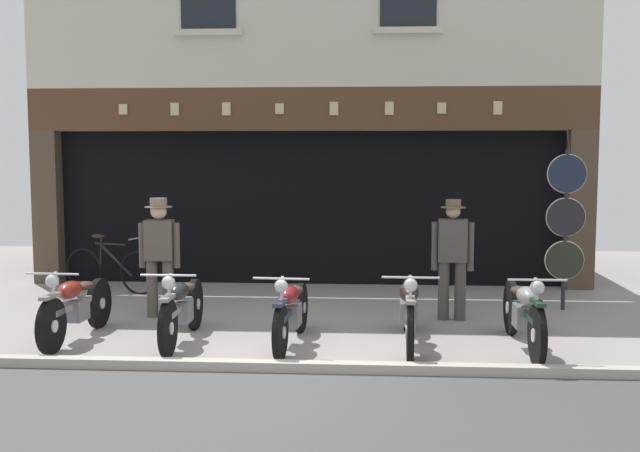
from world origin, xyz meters
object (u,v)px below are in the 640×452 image
object	(u,v)px
motorcycle_right	(524,312)
salesman_left	(159,251)
motorcycle_center_left	(182,307)
leaning_bicycle	(111,269)
shopkeeper_center	(452,254)
motorcycle_center_right	(409,309)
motorcycle_center	(291,310)
motorcycle_left	(76,306)
tyre_sign_pole	(566,219)
advert_board_near	(211,184)

from	to	relation	value
motorcycle_right	salesman_left	world-z (taller)	salesman_left
motorcycle_center_left	leaning_bicycle	size ratio (longest dim) A/B	1.17
salesman_left	shopkeeper_center	xyz separation A→B (m)	(3.95, 0.09, -0.02)
motorcycle_center_right	shopkeeper_center	world-z (taller)	shopkeeper_center
motorcycle_right	shopkeeper_center	xyz separation A→B (m)	(-0.66, 1.50, 0.46)
shopkeeper_center	motorcycle_center_right	bearing A→B (deg)	69.16
motorcycle_right	salesman_left	size ratio (longest dim) A/B	1.28
motorcycle_center	motorcycle_right	bearing A→B (deg)	-175.54
motorcycle_left	tyre_sign_pole	xyz separation A→B (m)	(6.26, 2.20, 0.89)
motorcycle_center_left	tyre_sign_pole	size ratio (longest dim) A/B	0.86
motorcycle_center_right	salesman_left	size ratio (longest dim) A/B	1.28
motorcycle_center	motorcycle_right	world-z (taller)	motorcycle_right
motorcycle_right	shopkeeper_center	bearing A→B (deg)	-66.89
motorcycle_center	tyre_sign_pole	xyz separation A→B (m)	(3.67, 2.27, 0.89)
motorcycle_left	salesman_left	xyz separation A→B (m)	(0.65, 1.35, 0.49)
motorcycle_left	motorcycle_center	world-z (taller)	motorcycle_left
salesman_left	leaning_bicycle	world-z (taller)	salesman_left
motorcycle_right	motorcycle_center	bearing A→B (deg)	-0.44
motorcycle_center_right	motorcycle_right	distance (m)	1.30
motorcycle_left	motorcycle_center_left	world-z (taller)	motorcycle_left
salesman_left	advert_board_near	size ratio (longest dim) A/B	1.67
motorcycle_center	leaning_bicycle	size ratio (longest dim) A/B	1.15
motorcycle_center	shopkeeper_center	distance (m)	2.56
motorcycle_left	motorcycle_center	bearing A→B (deg)	-178.35
motorcycle_center_right	leaning_bicycle	size ratio (longest dim) A/B	1.23
motorcycle_center_left	shopkeeper_center	xyz separation A→B (m)	(3.31, 1.45, 0.47)
motorcycle_center_right	tyre_sign_pole	bearing A→B (deg)	-135.33
motorcycle_center_left	tyre_sign_pole	xyz separation A→B (m)	(4.97, 2.21, 0.88)
motorcycle_right	motorcycle_center_right	bearing A→B (deg)	-4.72
motorcycle_center_left	shopkeeper_center	world-z (taller)	shopkeeper_center
motorcycle_center_left	shopkeeper_center	distance (m)	3.65
motorcycle_left	tyre_sign_pole	distance (m)	6.70
motorcycle_left	shopkeeper_center	world-z (taller)	shopkeeper_center
motorcycle_center	motorcycle_center_right	distance (m)	1.37
salesman_left	tyre_sign_pole	size ratio (longest dim) A/B	0.71
motorcycle_center_right	motorcycle_right	bearing A→B (deg)	177.23
motorcycle_center_right	leaning_bicycle	bearing A→B (deg)	-32.73
motorcycle_center_left	motorcycle_center_right	world-z (taller)	motorcycle_center_right
motorcycle_left	shopkeeper_center	xyz separation A→B (m)	(4.60, 1.43, 0.47)
motorcycle_center	leaning_bicycle	world-z (taller)	leaning_bicycle
motorcycle_center_right	shopkeeper_center	size ratio (longest dim) A/B	1.29
advert_board_near	leaning_bicycle	xyz separation A→B (m)	(-1.44, -1.05, -1.33)
motorcycle_center	advert_board_near	size ratio (longest dim) A/B	1.99
salesman_left	tyre_sign_pole	distance (m)	5.69
motorcycle_right	leaning_bicycle	size ratio (longest dim) A/B	1.23
motorcycle_center_right	tyre_sign_pole	distance (m)	3.28
motorcycle_center_right	shopkeeper_center	xyz separation A→B (m)	(0.64, 1.40, 0.46)
motorcycle_center_left	motorcycle_right	xyz separation A→B (m)	(3.97, -0.05, 0.01)
motorcycle_left	salesman_left	size ratio (longest dim) A/B	1.19
motorcycle_center_left	tyre_sign_pole	bearing A→B (deg)	-156.44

